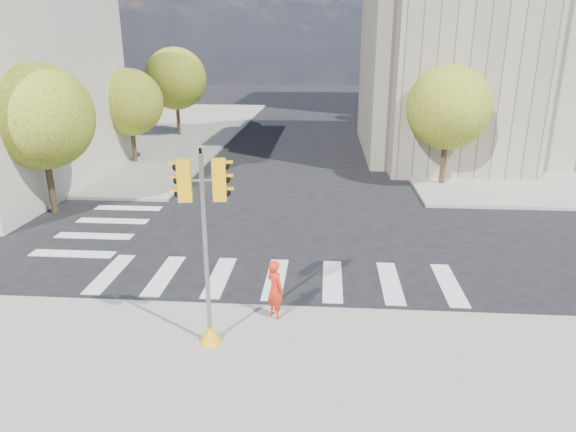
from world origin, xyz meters
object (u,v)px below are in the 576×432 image
at_px(lamp_near, 443,90).
at_px(photographer, 275,289).
at_px(lamp_far, 407,76).
at_px(traffic_signal, 207,265).

bearing_deg(lamp_near, photographer, -112.88).
bearing_deg(lamp_far, traffic_signal, -105.31).
bearing_deg(lamp_far, photographer, -103.54).
relative_size(lamp_far, traffic_signal, 1.69).
bearing_deg(traffic_signal, photographer, 34.50).
bearing_deg(traffic_signal, lamp_near, 56.06).
bearing_deg(photographer, lamp_far, -57.20).
xyz_separation_m(lamp_far, traffic_signal, (-9.30, -33.98, -2.39)).
distance_m(lamp_far, traffic_signal, 35.31).
xyz_separation_m(lamp_near, lamp_far, (0.00, 14.00, 0.00)).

